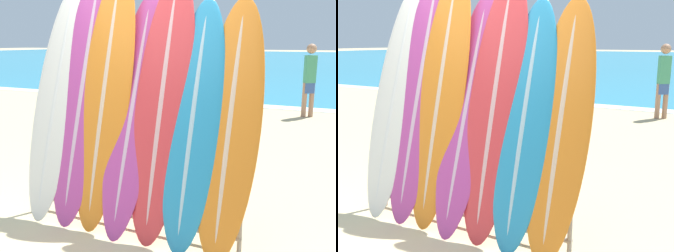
{
  "view_description": "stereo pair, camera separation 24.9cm",
  "coord_description": "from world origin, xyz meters",
  "views": [
    {
      "loc": [
        1.86,
        -2.5,
        1.73
      ],
      "look_at": [
        0.08,
        1.25,
        0.83
      ],
      "focal_mm": 42.0,
      "sensor_mm": 36.0,
      "label": 1
    },
    {
      "loc": [
        2.08,
        -2.39,
        1.73
      ],
      "look_at": [
        0.08,
        1.25,
        0.83
      ],
      "focal_mm": 42.0,
      "sensor_mm": 36.0,
      "label": 2
    }
  ],
  "objects": [
    {
      "name": "surfboard_slot_0",
      "position": [
        -0.81,
        0.54,
        1.15
      ],
      "size": [
        0.52,
        0.84,
        2.31
      ],
      "color": "silver",
      "rests_on": "ground_plane"
    },
    {
      "name": "surfboard_slot_2",
      "position": [
        -0.23,
        0.54,
        1.23
      ],
      "size": [
        0.54,
        0.78,
        2.45
      ],
      "color": "orange",
      "rests_on": "ground_plane"
    },
    {
      "name": "person_far_left",
      "position": [
        -0.09,
        3.98,
        0.83
      ],
      "size": [
        0.26,
        0.24,
        1.53
      ],
      "rotation": [
        0.0,
        0.0,
        3.77
      ],
      "color": "#846047",
      "rests_on": "ground_plane"
    },
    {
      "name": "person_mid_beach",
      "position": [
        0.94,
        7.03,
        0.91
      ],
      "size": [
        0.29,
        0.26,
        1.68
      ],
      "rotation": [
        0.0,
        0.0,
        3.67
      ],
      "color": "#A87A5B",
      "rests_on": "ground_plane"
    },
    {
      "name": "surfboard_slot_1",
      "position": [
        -0.5,
        0.57,
        1.26
      ],
      "size": [
        0.57,
        0.86,
        2.52
      ],
      "color": "#B23D8E",
      "rests_on": "ground_plane"
    },
    {
      "name": "surfboard_slot_5",
      "position": [
        0.68,
        0.49,
        1.05
      ],
      "size": [
        0.49,
        0.74,
        2.1
      ],
      "color": "teal",
      "rests_on": "ground_plane"
    },
    {
      "name": "surfboard_slot_4",
      "position": [
        0.37,
        0.53,
        1.18
      ],
      "size": [
        0.53,
        0.76,
        2.35
      ],
      "color": "red",
      "rests_on": "ground_plane"
    },
    {
      "name": "surfboard_rack",
      "position": [
        0.08,
        0.45,
        0.44
      ],
      "size": [
        2.11,
        0.04,
        0.81
      ],
      "color": "gray",
      "rests_on": "ground_plane"
    },
    {
      "name": "person_near_water",
      "position": [
        -1.59,
        5.89,
        0.84
      ],
      "size": [
        0.21,
        0.26,
        1.53
      ],
      "rotation": [
        0.0,
        0.0,
        4.74
      ],
      "color": "beige",
      "rests_on": "ground_plane"
    },
    {
      "name": "surfboard_slot_6",
      "position": [
        0.99,
        0.51,
        1.05
      ],
      "size": [
        0.51,
        0.72,
        2.1
      ],
      "color": "orange",
      "rests_on": "ground_plane"
    },
    {
      "name": "surfboard_slot_3",
      "position": [
        0.07,
        0.53,
        1.09
      ],
      "size": [
        0.48,
        0.86,
        2.19
      ],
      "color": "#B23D8E",
      "rests_on": "ground_plane"
    },
    {
      "name": "ground_plane",
      "position": [
        0.0,
        0.0,
        0.0
      ],
      "size": [
        160.0,
        160.0,
        0.0
      ],
      "primitive_type": "plane",
      "color": "#CCB789"
    }
  ]
}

